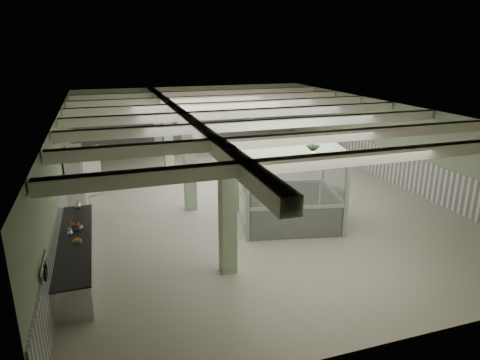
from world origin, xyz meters
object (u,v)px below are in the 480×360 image
object	(u,v)px
walkin_cooler	(77,177)
filing_cabinet	(337,204)
guard_booth	(289,173)
prep_counter	(76,254)

from	to	relation	value
walkin_cooler	filing_cabinet	size ratio (longest dim) A/B	2.08
guard_booth	filing_cabinet	size ratio (longest dim) A/B	3.52
walkin_cooler	guard_booth	bearing A→B (deg)	-31.91
prep_counter	walkin_cooler	size ratio (longest dim) A/B	2.29
walkin_cooler	guard_booth	xyz separation A→B (m)	(7.11, -4.43, 0.78)
prep_counter	walkin_cooler	xyz separation A→B (m)	(-0.08, 5.54, 0.62)
walkin_cooler	filing_cabinet	bearing A→B (deg)	-27.34
walkin_cooler	filing_cabinet	world-z (taller)	walkin_cooler
filing_cabinet	walkin_cooler	bearing A→B (deg)	154.68
prep_counter	filing_cabinet	distance (m)	8.91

